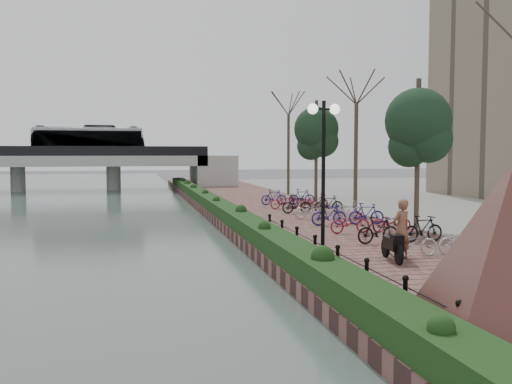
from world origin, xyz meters
name	(u,v)px	position (x,y,z in m)	size (l,w,h in m)	color
ground	(299,303)	(0.00, 0.00, 0.00)	(220.00, 220.00, 0.00)	#59595B
promenade	(279,215)	(4.00, 17.50, 0.25)	(8.00, 75.00, 0.50)	brown
hedge	(214,203)	(0.60, 20.00, 0.80)	(1.10, 56.00, 0.60)	#163312
chain_fence	(326,254)	(1.40, 2.00, 0.85)	(0.10, 14.10, 0.70)	black
lamppost	(324,146)	(1.60, 2.84, 4.02)	(1.02, 0.32, 4.89)	black
motorcycle	(392,245)	(3.65, 2.31, 1.00)	(0.50, 1.60, 1.00)	black
pedestrian	(401,229)	(4.00, 2.41, 1.45)	(0.69, 0.45, 1.89)	brown
bicycle_parking	(339,212)	(5.50, 11.88, 0.97)	(2.40, 19.89, 1.00)	#ADADB1
street_trees	(381,155)	(8.00, 12.68, 3.69)	(3.20, 37.12, 6.80)	#332A1E
bridge	(33,157)	(-13.61, 45.00, 3.37)	(36.00, 10.77, 6.50)	#ADADA7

